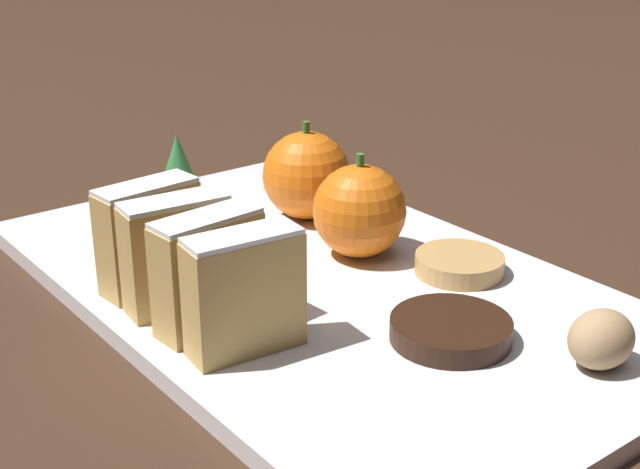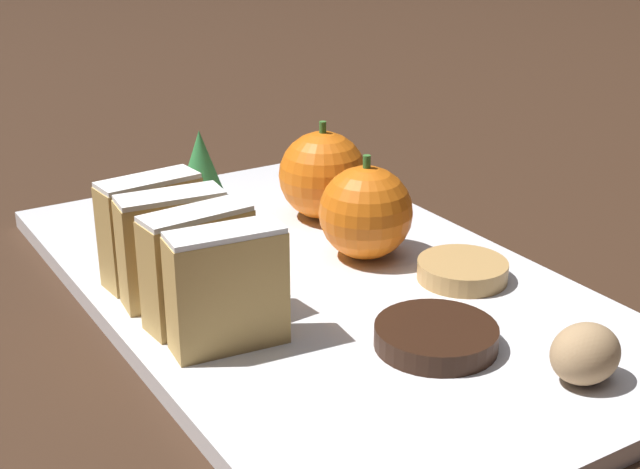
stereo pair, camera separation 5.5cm
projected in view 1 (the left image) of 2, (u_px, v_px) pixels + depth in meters
name	position (u px, v px, depth m)	size (l,w,h in m)	color
ground_plane	(320.00, 296.00, 0.56)	(6.00, 6.00, 0.00)	#382316
serving_platter	(320.00, 287.00, 0.56)	(0.27, 0.44, 0.01)	white
stollen_slice_front	(244.00, 293.00, 0.46)	(0.06, 0.03, 0.07)	tan
stollen_slice_second	(209.00, 273.00, 0.49)	(0.06, 0.03, 0.07)	tan
stollen_slice_third	(177.00, 254.00, 0.51)	(0.06, 0.03, 0.07)	tan
stollen_slice_fourth	(149.00, 237.00, 0.53)	(0.06, 0.03, 0.07)	tan
orange_near	(306.00, 175.00, 0.65)	(0.06, 0.06, 0.07)	orange
orange_far	(359.00, 211.00, 0.58)	(0.06, 0.06, 0.07)	orange
walnut	(601.00, 339.00, 0.45)	(0.04, 0.03, 0.03)	tan
chocolate_cookie	(451.00, 330.00, 0.48)	(0.07, 0.07, 0.01)	black
gingerbread_cookie	(459.00, 264.00, 0.56)	(0.06, 0.06, 0.01)	tan
evergreen_sprig	(175.00, 170.00, 0.67)	(0.04, 0.04, 0.05)	#2D7538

